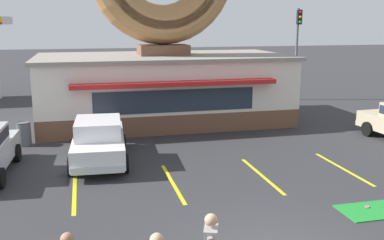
% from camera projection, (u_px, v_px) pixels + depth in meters
% --- Properties ---
extents(donut_shop_building, '(12.30, 6.75, 10.96)m').
position_uv_depth(donut_shop_building, '(163.00, 47.00, 22.13)').
color(donut_shop_building, brown).
rests_on(donut_shop_building, ground).
extents(mini_donut_mid_left, '(0.13, 0.13, 0.04)m').
position_uv_depth(mini_donut_mid_left, '(367.00, 207.00, 12.19)').
color(mini_donut_mid_left, '#D8667F').
rests_on(mini_donut_mid_left, putting_mat).
extents(car_white, '(2.17, 4.65, 1.60)m').
position_uv_depth(car_white, '(99.00, 139.00, 16.05)').
color(car_white, silver).
rests_on(car_white, ground).
extents(trash_bin, '(0.57, 0.57, 0.97)m').
position_uv_depth(trash_bin, '(24.00, 134.00, 18.33)').
color(trash_bin, '#51565B').
rests_on(trash_bin, ground).
extents(traffic_light_pole, '(0.28, 0.47, 5.80)m').
position_uv_depth(traffic_light_pole, '(297.00, 42.00, 28.39)').
color(traffic_light_pole, '#595B60').
rests_on(traffic_light_pole, ground).
extents(parking_stripe_left, '(0.12, 3.60, 0.01)m').
position_uv_depth(parking_stripe_left, '(75.00, 191.00, 13.43)').
color(parking_stripe_left, yellow).
rests_on(parking_stripe_left, ground).
extents(parking_stripe_mid_left, '(0.12, 3.60, 0.01)m').
position_uv_depth(parking_stripe_mid_left, '(173.00, 183.00, 14.13)').
color(parking_stripe_mid_left, yellow).
rests_on(parking_stripe_mid_left, ground).
extents(parking_stripe_centre, '(0.12, 3.60, 0.01)m').
position_uv_depth(parking_stripe_centre, '(262.00, 175.00, 14.83)').
color(parking_stripe_centre, yellow).
rests_on(parking_stripe_centre, ground).
extents(parking_stripe_mid_right, '(0.12, 3.60, 0.01)m').
position_uv_depth(parking_stripe_mid_right, '(343.00, 168.00, 15.52)').
color(parking_stripe_mid_right, yellow).
rests_on(parking_stripe_mid_right, ground).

